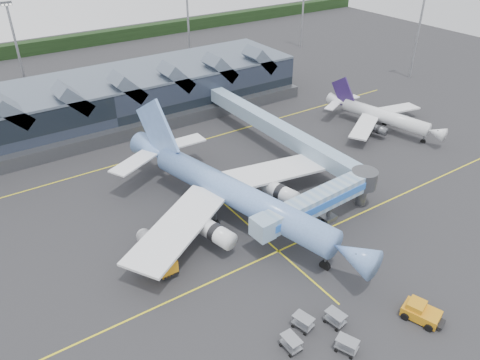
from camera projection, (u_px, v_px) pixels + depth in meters
ground at (246, 223)px, 70.70m from camera, size 260.00×260.00×0.00m
taxi_stripes at (212, 193)px, 77.79m from camera, size 120.00×60.00×0.01m
tree_line_far at (49, 45)px, 147.67m from camera, size 260.00×4.00×4.00m
terminal at (100, 102)px, 99.33m from camera, size 90.00×22.25×12.52m
light_masts at (174, 33)px, 118.76m from camera, size 132.40×42.56×22.45m
main_airliner at (231, 192)px, 69.88m from camera, size 39.77×46.47×15.05m
regional_jet at (381, 115)px, 98.06m from camera, size 24.14×26.73×9.22m
jet_bridge at (326, 198)px, 68.42m from camera, size 23.89×4.95×6.13m
fuel_truck at (155, 251)px, 62.38m from camera, size 2.72×9.13×3.06m
pushback_tug at (421, 312)px, 54.26m from camera, size 4.01×5.12×2.07m
baggage_carts at (319, 331)px, 51.90m from camera, size 8.09×7.75×1.63m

